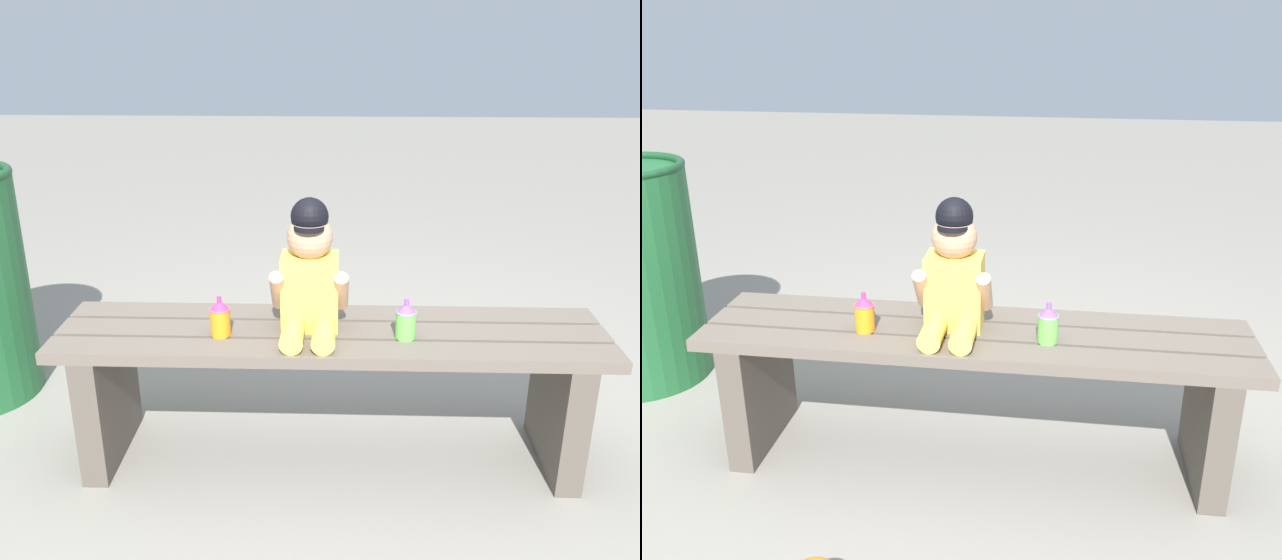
{
  "view_description": "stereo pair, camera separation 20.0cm",
  "coord_description": "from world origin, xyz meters",
  "views": [
    {
      "loc": [
        0.03,
        -1.92,
        1.35
      ],
      "look_at": [
        -0.03,
        -0.05,
        0.63
      ],
      "focal_mm": 39.01,
      "sensor_mm": 36.0,
      "label": 1
    },
    {
      "loc": [
        0.23,
        -1.9,
        1.35
      ],
      "look_at": [
        -0.03,
        -0.05,
        0.63
      ],
      "focal_mm": 39.01,
      "sensor_mm": 36.0,
      "label": 2
    }
  ],
  "objects": [
    {
      "name": "child_figure",
      "position": [
        -0.07,
        0.0,
        0.63
      ],
      "size": [
        0.23,
        0.27,
        0.4
      ],
      "color": "#F2C64C",
      "rests_on": "park_bench"
    },
    {
      "name": "sippy_cup_right",
      "position": [
        0.22,
        -0.05,
        0.51
      ],
      "size": [
        0.06,
        0.06,
        0.12
      ],
      "color": "#66CC4C",
      "rests_on": "park_bench"
    },
    {
      "name": "park_bench",
      "position": [
        0.0,
        0.0,
        0.31
      ],
      "size": [
        1.67,
        0.38,
        0.45
      ],
      "color": "#60564C",
      "rests_on": "ground_plane"
    },
    {
      "name": "sippy_cup_left",
      "position": [
        -0.33,
        -0.05,
        0.51
      ],
      "size": [
        0.06,
        0.06,
        0.12
      ],
      "color": "orange",
      "rests_on": "park_bench"
    },
    {
      "name": "ground_plane",
      "position": [
        0.0,
        0.0,
        0.0
      ],
      "size": [
        16.0,
        16.0,
        0.0
      ],
      "primitive_type": "plane",
      "color": "gray"
    }
  ]
}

